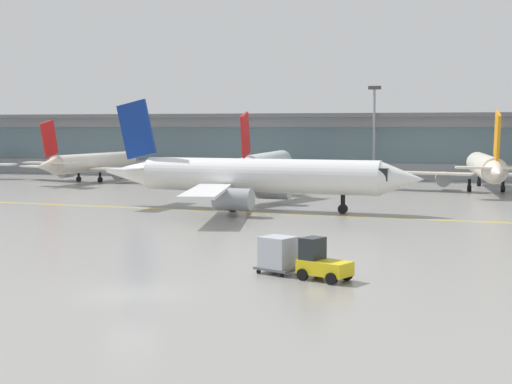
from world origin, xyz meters
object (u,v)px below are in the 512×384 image
object	(u,v)px
baggage_tug	(321,262)
gate_airplane_2	(266,164)
gate_airplane_1	(94,163)
apron_light_mast_1	(374,129)
gate_airplane_3	(485,167)
cargo_dolly_lead	(278,253)
taxiing_regional_jet	(255,177)

from	to	relation	value
baggage_tug	gate_airplane_2	bearing A→B (deg)	130.54
baggage_tug	gate_airplane_1	bearing A→B (deg)	149.26
gate_airplane_2	apron_light_mast_1	bearing A→B (deg)	-42.79
gate_airplane_3	baggage_tug	size ratio (longest dim) A/B	9.63
cargo_dolly_lead	taxiing_regional_jet	bearing A→B (deg)	130.97
baggage_tug	taxiing_regional_jet	bearing A→B (deg)	134.58
baggage_tug	cargo_dolly_lead	xyz separation A→B (m)	(-2.48, 1.05, 0.16)
gate_airplane_2	taxiing_regional_jet	size ratio (longest dim) A/B	0.91
gate_airplane_1	apron_light_mast_1	xyz separation A→B (m)	(37.54, 12.44, 4.81)
gate_airplane_1	taxiing_regional_jet	distance (m)	43.60
taxiing_regional_jet	gate_airplane_1	bearing A→B (deg)	141.29
gate_airplane_2	baggage_tug	world-z (taller)	gate_airplane_2
gate_airplane_2	cargo_dolly_lead	bearing A→B (deg)	-166.99
gate_airplane_3	gate_airplane_1	bearing A→B (deg)	83.27
gate_airplane_2	taxiing_regional_jet	xyz separation A→B (m)	(6.47, -27.80, 0.28)
gate_airplane_3	cargo_dolly_lead	world-z (taller)	gate_airplane_3
cargo_dolly_lead	apron_light_mast_1	world-z (taller)	apron_light_mast_1
gate_airplane_2	baggage_tug	size ratio (longest dim) A/B	9.63
gate_airplane_1	apron_light_mast_1	distance (m)	39.84
taxiing_regional_jet	baggage_tug	world-z (taller)	taxiing_regional_jet
gate_airplane_1	gate_airplane_2	distance (m)	25.60
gate_airplane_1	taxiing_regional_jet	size ratio (longest dim) A/B	0.83
gate_airplane_3	cargo_dolly_lead	xyz separation A→B (m)	(-11.12, -56.86, -1.76)
gate_airplane_1	baggage_tug	world-z (taller)	gate_airplane_1
gate_airplane_2	apron_light_mast_1	world-z (taller)	apron_light_mast_1
cargo_dolly_lead	baggage_tug	bearing A→B (deg)	-0.00
gate_airplane_1	gate_airplane_3	xyz separation A→B (m)	(52.59, -1.73, 0.25)
gate_airplane_3	apron_light_mast_1	size ratio (longest dim) A/B	2.12
baggage_tug	apron_light_mast_1	xyz separation A→B (m)	(-6.41, 72.07, 6.48)
gate_airplane_1	gate_airplane_2	world-z (taller)	gate_airplane_2
gate_airplane_2	taxiing_regional_jet	distance (m)	28.54
gate_airplane_2	apron_light_mast_1	distance (m)	19.19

